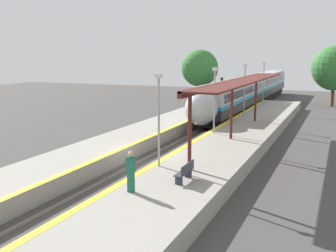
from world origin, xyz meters
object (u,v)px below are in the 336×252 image
Objects in this scene: train at (250,90)px; platform_bench at (185,171)px; lamppost_farthest at (263,80)px; railway_signal at (222,91)px; person_waiting at (131,171)px; lamppost_far at (245,86)px; lamppost_near at (159,114)px; lamppost_mid at (214,96)px.

train is 36.35m from platform_bench.
platform_bench is 33.19m from lamppost_farthest.
train is at bearing 61.44° from railway_signal.
person_waiting is 0.37× the size of lamppost_far.
lamppost_farthest is at bearing 90.98° from person_waiting.
lamppost_near and lamppost_far have the same top height.
railway_signal is at bearing 98.90° from person_waiting.
railway_signal is 0.82× the size of lamppost_near.
lamppost_farthest is at bearing -54.82° from train.
platform_bench is at bearing -84.33° from lamppost_far.
lamppost_farthest is (0.00, 10.34, 0.00)m from lamppost_far.
train is 8.96× the size of lamppost_farthest.
platform_bench is 0.34× the size of lamppost_mid.
railway_signal is 0.82× the size of lamppost_farthest.
lamppost_farthest is (0.00, 31.03, 0.00)m from lamppost_near.
lamppost_far is (0.00, 10.34, 0.00)m from lamppost_mid.
train is 26.38× the size of platform_bench.
lamppost_mid is at bearing -84.83° from train.
lamppost_mid is (-0.60, 14.73, 1.90)m from person_waiting.
lamppost_near is at bearing -90.00° from lamppost_mid.
railway_signal is 0.82× the size of lamppost_mid.
lamppost_farthest is (-0.60, 35.42, 1.90)m from person_waiting.
lamppost_near is (2.15, -34.08, 1.52)m from train.
railway_signal is at bearing -118.56° from train.
train is 38.56m from person_waiting.
lamppost_far is 1.00× the size of lamppost_farthest.
train is 34.18m from lamppost_near.
lamppost_farthest reaches higher than person_waiting.
lamppost_near is (4.69, -29.41, 1.31)m from railway_signal.
lamppost_farthest is (2.15, -3.05, 1.52)m from train.
train is 8.96× the size of lamppost_mid.
lamppost_mid reaches higher than train.
railway_signal reaches higher than platform_bench.
railway_signal is 19.67m from lamppost_mid.
lamppost_farthest reaches higher than train.
lamppost_far reaches higher than train.
lamppost_mid and lamppost_far have the same top height.
lamppost_near is 10.34m from lamppost_mid.
lamppost_far is at bearing 90.00° from lamppost_near.
lamppost_near is at bearing -86.40° from train.
lamppost_mid and lamppost_farthest have the same top height.
platform_bench is 0.41× the size of railway_signal.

